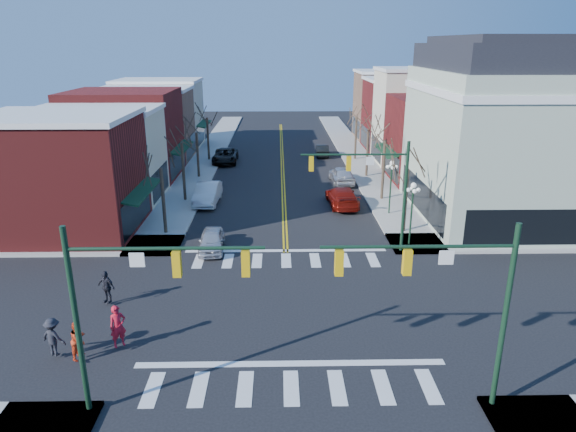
{
  "coord_description": "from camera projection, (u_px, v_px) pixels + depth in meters",
  "views": [
    {
      "loc": [
        -0.45,
        -23.01,
        12.75
      ],
      "look_at": [
        0.12,
        6.53,
        2.8
      ],
      "focal_mm": 32.0,
      "sensor_mm": 36.0,
      "label": 1
    }
  ],
  "objects": [
    {
      "name": "tree_right_d",
      "position": [
        356.0,
        139.0,
        58.41
      ],
      "size": [
        0.24,
        0.24,
        4.97
      ],
      "primitive_type": "cylinder",
      "color": "#382B21",
      "rests_on": "ground"
    },
    {
      "name": "bldg_right_tan",
      "position": [
        393.0,
        106.0,
        71.16
      ],
      "size": [
        10.0,
        8.0,
        9.0
      ],
      "primitive_type": "cube",
      "color": "#986E54",
      "rests_on": "ground"
    },
    {
      "name": "car_left_far",
      "position": [
        225.0,
        156.0,
        57.53
      ],
      "size": [
        2.64,
        5.69,
        1.58
      ],
      "primitive_type": "imported",
      "rotation": [
        0.0,
        0.0,
        0.0
      ],
      "color": "black",
      "rests_on": "ground"
    },
    {
      "name": "pedestrian_red_b",
      "position": [
        79.0,
        340.0,
        21.45
      ],
      "size": [
        0.76,
        0.91,
        1.68
      ],
      "primitive_type": "imported",
      "rotation": [
        0.0,
        0.0,
        1.41
      ],
      "color": "red",
      "rests_on": "sidewalk_left"
    },
    {
      "name": "tree_right_c",
      "position": [
        367.0,
        153.0,
        50.85
      ],
      "size": [
        0.24,
        0.24,
        4.83
      ],
      "primitive_type": "cylinder",
      "color": "#382B21",
      "rests_on": "ground"
    },
    {
      "name": "bldg_left_stucco_a",
      "position": [
        99.0,
        157.0,
        42.88
      ],
      "size": [
        10.0,
        7.0,
        7.5
      ],
      "primitive_type": "cube",
      "color": "beige",
      "rests_on": "ground"
    },
    {
      "name": "bldg_right_stucco",
      "position": [
        423.0,
        118.0,
        56.31
      ],
      "size": [
        10.0,
        7.0,
        10.0
      ],
      "primitive_type": "cube",
      "color": "beige",
      "rests_on": "ground"
    },
    {
      "name": "bldg_right_brick_a",
      "position": [
        444.0,
        139.0,
        49.29
      ],
      "size": [
        10.0,
        8.5,
        8.0
      ],
      "primitive_type": "cube",
      "color": "maroon",
      "rests_on": "ground"
    },
    {
      "name": "bldg_left_brick_b",
      "position": [
        125.0,
        135.0,
        50.3
      ],
      "size": [
        10.0,
        9.0,
        8.5
      ],
      "primitive_type": "cube",
      "color": "maroon",
      "rests_on": "ground"
    },
    {
      "name": "traffic_mast_near_right",
      "position": [
        455.0,
        292.0,
        17.47
      ],
      "size": [
        6.6,
        0.28,
        7.2
      ],
      "color": "#14331E",
      "rests_on": "ground"
    },
    {
      "name": "pedestrian_dark_a",
      "position": [
        106.0,
        287.0,
        26.08
      ],
      "size": [
        1.1,
        0.8,
        1.73
      ],
      "primitive_type": "imported",
      "rotation": [
        0.0,
        0.0,
        -0.43
      ],
      "color": "#212129",
      "rests_on": "sidewalk_left"
    },
    {
      "name": "lamppost_midblock",
      "position": [
        391.0,
        178.0,
        39.3
      ],
      "size": [
        0.36,
        0.36,
        4.33
      ],
      "color": "#14331E",
      "rests_on": "ground"
    },
    {
      "name": "bldg_left_stucco_b",
      "position": [
        160.0,
        115.0,
        65.51
      ],
      "size": [
        10.0,
        8.0,
        8.2
      ],
      "primitive_type": "cube",
      "color": "beige",
      "rests_on": "ground"
    },
    {
      "name": "sidewalk_left",
      "position": [
        183.0,
        197.0,
        44.65
      ],
      "size": [
        3.5,
        70.0,
        0.15
      ],
      "primitive_type": "cube",
      "color": "#9E9B93",
      "rests_on": "ground"
    },
    {
      "name": "bldg_right_brick_b",
      "position": [
        406.0,
        116.0,
        63.66
      ],
      "size": [
        10.0,
        8.0,
        8.5
      ],
      "primitive_type": "cube",
      "color": "maroon",
      "rests_on": "ground"
    },
    {
      "name": "tree_left_b",
      "position": [
        184.0,
        172.0,
        42.93
      ],
      "size": [
        0.24,
        0.24,
        5.04
      ],
      "primitive_type": "cylinder",
      "color": "#382B21",
      "rests_on": "ground"
    },
    {
      "name": "victorian_corner",
      "position": [
        508.0,
        131.0,
        37.8
      ],
      "size": [
        12.25,
        14.25,
        13.3
      ],
      "color": "#ABBBA2",
      "rests_on": "ground"
    },
    {
      "name": "tree_left_c",
      "position": [
        198.0,
        155.0,
        50.59
      ],
      "size": [
        0.24,
        0.24,
        4.55
      ],
      "primitive_type": "cylinder",
      "color": "#382B21",
      "rests_on": "ground"
    },
    {
      "name": "sidewalk_right",
      "position": [
        383.0,
        196.0,
        44.97
      ],
      "size": [
        3.5,
        70.0,
        0.15
      ],
      "primitive_type": "cube",
      "color": "#9E9B93",
      "rests_on": "ground"
    },
    {
      "name": "traffic_mast_far_right",
      "position": [
        376.0,
        182.0,
        31.49
      ],
      "size": [
        6.6,
        0.28,
        7.2
      ],
      "color": "#14331E",
      "rests_on": "ground"
    },
    {
      "name": "car_left_mid",
      "position": [
        207.0,
        193.0,
        42.89
      ],
      "size": [
        2.0,
        5.25,
        1.71
      ],
      "primitive_type": "imported",
      "rotation": [
        0.0,
        0.0,
        -0.04
      ],
      "color": "silver",
      "rests_on": "ground"
    },
    {
      "name": "tree_left_a",
      "position": [
        164.0,
        202.0,
        35.39
      ],
      "size": [
        0.24,
        0.24,
        4.76
      ],
      "primitive_type": "cylinder",
      "color": "#382B21",
      "rests_on": "ground"
    },
    {
      "name": "bldg_left_tan",
      "position": [
        146.0,
        126.0,
        58.23
      ],
      "size": [
        10.0,
        7.5,
        7.8
      ],
      "primitive_type": "cube",
      "color": "#986E54",
      "rests_on": "ground"
    },
    {
      "name": "pedestrian_dark_b",
      "position": [
        53.0,
        337.0,
        21.62
      ],
      "size": [
        1.26,
        0.97,
        1.72
      ],
      "primitive_type": "imported",
      "rotation": [
        0.0,
        0.0,
        2.81
      ],
      "color": "black",
      "rests_on": "sidewalk_left"
    },
    {
      "name": "tree_right_a",
      "position": [
        405.0,
        201.0,
        35.72
      ],
      "size": [
        0.24,
        0.24,
        4.62
      ],
      "primitive_type": "cylinder",
      "color": "#382B21",
      "rests_on": "ground"
    },
    {
      "name": "tree_left_d",
      "position": [
        208.0,
        139.0,
        58.11
      ],
      "size": [
        0.24,
        0.24,
        4.9
      ],
      "primitive_type": "cylinder",
      "color": "#382B21",
      "rests_on": "ground"
    },
    {
      "name": "ground",
      "position": [
        288.0,
        310.0,
        25.88
      ],
      "size": [
        160.0,
        160.0,
        0.0
      ],
      "primitive_type": "plane",
      "color": "black",
      "rests_on": "ground"
    },
    {
      "name": "car_right_near",
      "position": [
        342.0,
        197.0,
        42.2
      ],
      "size": [
        2.51,
        5.57,
        1.58
      ],
      "primitive_type": "imported",
      "rotation": [
        0.0,
        0.0,
        3.2
      ],
      "color": "maroon",
      "rests_on": "ground"
    },
    {
      "name": "car_right_mid",
      "position": [
        342.0,
        175.0,
        49.07
      ],
      "size": [
        2.27,
        5.0,
        1.67
      ],
      "primitive_type": "imported",
      "rotation": [
        0.0,
        0.0,
        3.2
      ],
      "color": "silver",
      "rests_on": "ground"
    },
    {
      "name": "lamppost_corner",
      "position": [
        412.0,
        203.0,
        33.14
      ],
      "size": [
        0.36,
        0.36,
        4.33
      ],
      "color": "#14331E",
      "rests_on": "ground"
    },
    {
      "name": "car_left_near",
      "position": [
        212.0,
        240.0,
        33.16
      ],
      "size": [
        1.75,
        3.97,
        1.33
      ],
      "primitive_type": "imported",
      "rotation": [
        0.0,
        0.0,
        0.05
      ],
      "color": "silver",
      "rests_on": "ground"
    },
    {
      "name": "pedestrian_red_a",
      "position": [
        118.0,
        326.0,
        22.25
      ],
      "size": [
        0.84,
        0.78,
        1.93
      ],
      "primitive_type": "imported",
      "rotation": [
        0.0,
        0.0,
        0.6
      ],
      "color": "red",
      "rests_on": "sidewalk_left"
    },
    {
      "name": "traffic_mast_near_left",
      "position": [
        128.0,
        295.0,
        17.27
      ],
      "size": [
        6.6,
        0.28,
        7.2
      ],
      "color": "#14331E",
      "rests_on": "ground"
    },
    {
      "name": "bldg_left_brick_a",
      "position": [
        61.0,
        177.0,
        35.46
      ],
      "size": [
        10.0,
        8.5,
        8.0
      ],
      "primitive_type": "cube",
      "color": "maroon",
      "rests_on": "ground"
    },
    {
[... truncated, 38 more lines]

